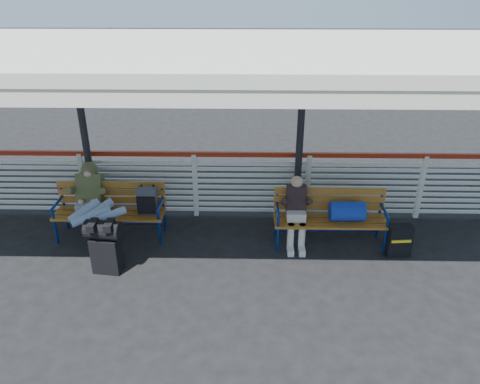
{
  "coord_description": "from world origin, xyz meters",
  "views": [
    {
      "loc": [
        0.95,
        -5.63,
        4.15
      ],
      "look_at": [
        0.82,
        1.0,
        0.92
      ],
      "focal_mm": 35.0,
      "sensor_mm": 36.0,
      "label": 1
    }
  ],
  "objects_px": {
    "bench_right": "(338,212)",
    "traveler_man": "(94,207)",
    "luggage_stack": "(105,244)",
    "suitcase_side": "(399,240)",
    "companion_person": "(296,211)",
    "bench_left": "(121,204)"
  },
  "relations": [
    {
      "from": "companion_person",
      "to": "bench_left",
      "type": "bearing_deg",
      "value": 175.89
    },
    {
      "from": "suitcase_side",
      "to": "luggage_stack",
      "type": "bearing_deg",
      "value": -178.04
    },
    {
      "from": "traveler_man",
      "to": "companion_person",
      "type": "xyz_separation_m",
      "value": [
        3.21,
        0.14,
        -0.12
      ]
    },
    {
      "from": "luggage_stack",
      "to": "bench_left",
      "type": "bearing_deg",
      "value": 97.88
    },
    {
      "from": "bench_left",
      "to": "bench_right",
      "type": "relative_size",
      "value": 1.0
    },
    {
      "from": "bench_right",
      "to": "suitcase_side",
      "type": "xyz_separation_m",
      "value": [
        0.94,
        -0.31,
        -0.33
      ]
    },
    {
      "from": "traveler_man",
      "to": "companion_person",
      "type": "bearing_deg",
      "value": 2.51
    },
    {
      "from": "luggage_stack",
      "to": "bench_right",
      "type": "xyz_separation_m",
      "value": [
        3.52,
        0.84,
        0.12
      ]
    },
    {
      "from": "companion_person",
      "to": "luggage_stack",
      "type": "bearing_deg",
      "value": -163.88
    },
    {
      "from": "bench_right",
      "to": "suitcase_side",
      "type": "height_order",
      "value": "bench_right"
    },
    {
      "from": "luggage_stack",
      "to": "suitcase_side",
      "type": "relative_size",
      "value": 1.66
    },
    {
      "from": "bench_right",
      "to": "traveler_man",
      "type": "distance_m",
      "value": 3.87
    },
    {
      "from": "traveler_man",
      "to": "bench_right",
      "type": "bearing_deg",
      "value": 2.27
    },
    {
      "from": "luggage_stack",
      "to": "bench_right",
      "type": "distance_m",
      "value": 3.62
    },
    {
      "from": "bench_right",
      "to": "companion_person",
      "type": "distance_m",
      "value": 0.66
    },
    {
      "from": "bench_right",
      "to": "traveler_man",
      "type": "height_order",
      "value": "traveler_man"
    },
    {
      "from": "bench_right",
      "to": "luggage_stack",
      "type": "bearing_deg",
      "value": -166.6
    },
    {
      "from": "traveler_man",
      "to": "suitcase_side",
      "type": "distance_m",
      "value": 4.83
    },
    {
      "from": "companion_person",
      "to": "suitcase_side",
      "type": "xyz_separation_m",
      "value": [
        1.6,
        -0.3,
        -0.34
      ]
    },
    {
      "from": "bench_left",
      "to": "traveler_man",
      "type": "height_order",
      "value": "traveler_man"
    },
    {
      "from": "luggage_stack",
      "to": "suitcase_side",
      "type": "height_order",
      "value": "luggage_stack"
    },
    {
      "from": "luggage_stack",
      "to": "bench_left",
      "type": "height_order",
      "value": "bench_left"
    }
  ]
}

